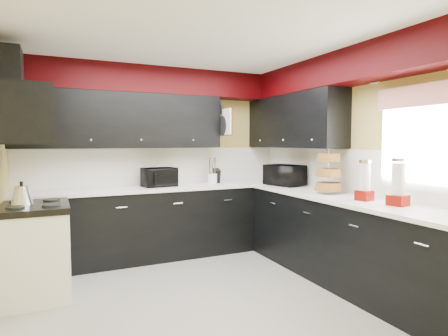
% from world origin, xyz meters
% --- Properties ---
extents(ground, '(3.60, 3.60, 0.00)m').
position_xyz_m(ground, '(0.00, 0.00, 0.00)').
color(ground, gray).
rests_on(ground, ground).
extents(wall_back, '(3.60, 0.06, 2.50)m').
position_xyz_m(wall_back, '(0.00, 1.80, 1.25)').
color(wall_back, '#E0C666').
rests_on(wall_back, ground).
extents(wall_right, '(0.06, 3.60, 2.50)m').
position_xyz_m(wall_right, '(1.80, 0.00, 1.25)').
color(wall_right, '#E0C666').
rests_on(wall_right, ground).
extents(ceiling, '(3.60, 3.60, 0.06)m').
position_xyz_m(ceiling, '(0.00, 0.00, 2.50)').
color(ceiling, white).
rests_on(ceiling, wall_back).
extents(cab_back, '(3.60, 0.60, 0.90)m').
position_xyz_m(cab_back, '(0.00, 1.50, 0.45)').
color(cab_back, black).
rests_on(cab_back, ground).
extents(cab_right, '(0.60, 3.00, 0.90)m').
position_xyz_m(cab_right, '(1.50, -0.30, 0.45)').
color(cab_right, black).
rests_on(cab_right, ground).
extents(counter_back, '(3.62, 0.64, 0.04)m').
position_xyz_m(counter_back, '(0.00, 1.50, 0.92)').
color(counter_back, white).
rests_on(counter_back, cab_back).
extents(counter_right, '(0.64, 3.02, 0.04)m').
position_xyz_m(counter_right, '(1.50, -0.30, 0.92)').
color(counter_right, white).
rests_on(counter_right, cab_right).
extents(splash_back, '(3.60, 0.02, 0.50)m').
position_xyz_m(splash_back, '(0.00, 1.79, 1.19)').
color(splash_back, white).
rests_on(splash_back, counter_back).
extents(splash_right, '(0.02, 3.60, 0.50)m').
position_xyz_m(splash_right, '(1.79, 0.00, 1.19)').
color(splash_right, white).
rests_on(splash_right, counter_right).
extents(upper_back, '(2.60, 0.35, 0.70)m').
position_xyz_m(upper_back, '(-0.50, 1.62, 1.80)').
color(upper_back, black).
rests_on(upper_back, wall_back).
extents(upper_right, '(0.35, 1.80, 0.70)m').
position_xyz_m(upper_right, '(1.62, 0.90, 1.80)').
color(upper_right, black).
rests_on(upper_right, wall_right).
extents(soffit_back, '(3.60, 0.36, 0.35)m').
position_xyz_m(soffit_back, '(0.00, 1.62, 2.33)').
color(soffit_back, black).
rests_on(soffit_back, wall_back).
extents(soffit_right, '(0.36, 3.24, 0.35)m').
position_xyz_m(soffit_right, '(1.62, -0.18, 2.33)').
color(soffit_right, black).
rests_on(soffit_right, wall_right).
extents(stove, '(0.60, 0.75, 0.86)m').
position_xyz_m(stove, '(-1.50, 0.75, 0.43)').
color(stove, white).
rests_on(stove, ground).
extents(cooktop, '(0.62, 0.77, 0.06)m').
position_xyz_m(cooktop, '(-1.50, 0.75, 0.89)').
color(cooktop, black).
rests_on(cooktop, stove).
extents(hood, '(0.50, 0.78, 0.55)m').
position_xyz_m(hood, '(-1.55, 0.75, 1.78)').
color(hood, black).
rests_on(hood, wall_left).
extents(hood_duct, '(0.24, 0.40, 0.40)m').
position_xyz_m(hood_duct, '(-1.68, 0.75, 2.20)').
color(hood_duct, black).
rests_on(hood_duct, wall_left).
extents(window, '(0.03, 0.86, 0.96)m').
position_xyz_m(window, '(1.79, -0.90, 1.55)').
color(window, white).
rests_on(window, wall_right).
extents(valance, '(0.04, 0.88, 0.20)m').
position_xyz_m(valance, '(1.73, -0.90, 1.95)').
color(valance, red).
rests_on(valance, wall_right).
extents(pan_top, '(0.03, 0.22, 0.40)m').
position_xyz_m(pan_top, '(0.82, 1.55, 2.00)').
color(pan_top, black).
rests_on(pan_top, upper_back).
extents(pan_mid, '(0.03, 0.28, 0.46)m').
position_xyz_m(pan_mid, '(0.82, 1.42, 1.75)').
color(pan_mid, black).
rests_on(pan_mid, upper_back).
extents(pan_low, '(0.03, 0.24, 0.42)m').
position_xyz_m(pan_low, '(0.82, 1.68, 1.72)').
color(pan_low, black).
rests_on(pan_low, upper_back).
extents(cut_board, '(0.03, 0.26, 0.35)m').
position_xyz_m(cut_board, '(0.83, 1.30, 1.80)').
color(cut_board, white).
rests_on(cut_board, upper_back).
extents(baskets, '(0.27, 0.27, 0.50)m').
position_xyz_m(baskets, '(1.52, 0.05, 1.18)').
color(baskets, brown).
rests_on(baskets, upper_right).
extents(deco_plate, '(0.03, 0.24, 0.24)m').
position_xyz_m(deco_plate, '(1.77, -0.35, 2.25)').
color(deco_plate, white).
rests_on(deco_plate, wall_right).
extents(toaster_oven, '(0.46, 0.40, 0.25)m').
position_xyz_m(toaster_oven, '(-0.05, 1.52, 1.06)').
color(toaster_oven, black).
rests_on(toaster_oven, counter_back).
extents(microwave, '(0.45, 0.57, 0.28)m').
position_xyz_m(microwave, '(1.52, 0.92, 1.08)').
color(microwave, black).
rests_on(microwave, counter_right).
extents(utensil_crock, '(0.14, 0.14, 0.14)m').
position_xyz_m(utensil_crock, '(0.70, 1.51, 1.01)').
color(utensil_crock, white).
rests_on(utensil_crock, counter_back).
extents(knife_block, '(0.11, 0.14, 0.20)m').
position_xyz_m(knife_block, '(0.79, 1.58, 1.04)').
color(knife_block, black).
rests_on(knife_block, counter_back).
extents(kettle, '(0.25, 0.25, 0.18)m').
position_xyz_m(kettle, '(-1.61, 0.78, 1.01)').
color(kettle, silver).
rests_on(kettle, cooktop).
extents(dispenser_a, '(0.16, 0.16, 0.38)m').
position_xyz_m(dispenser_a, '(1.51, -0.51, 1.13)').
color(dispenser_a, '#5C060E').
rests_on(dispenser_a, counter_right).
extents(dispenser_b, '(0.18, 0.18, 0.42)m').
position_xyz_m(dispenser_b, '(1.56, -0.87, 1.15)').
color(dispenser_b, '#61040A').
rests_on(dispenser_b, counter_right).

